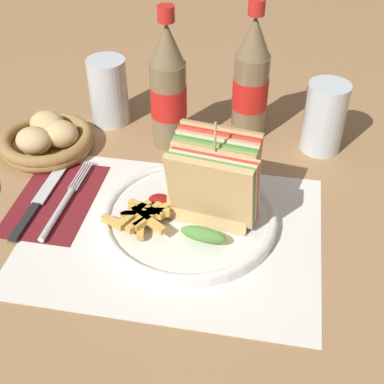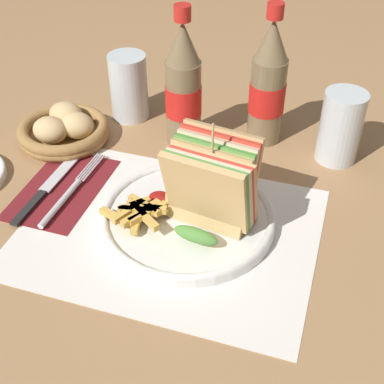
{
  "view_description": "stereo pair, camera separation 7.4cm",
  "coord_description": "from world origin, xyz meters",
  "px_view_note": "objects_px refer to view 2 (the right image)",
  "views": [
    {
      "loc": [
        0.12,
        -0.52,
        0.51
      ],
      "look_at": [
        0.02,
        0.04,
        0.04
      ],
      "focal_mm": 50.0,
      "sensor_mm": 36.0,
      "label": 1
    },
    {
      "loc": [
        0.19,
        -0.5,
        0.51
      ],
      "look_at": [
        0.02,
        0.04,
        0.04
      ],
      "focal_mm": 50.0,
      "sensor_mm": 36.0,
      "label": 2
    }
  ],
  "objects_px": {
    "coke_bottle_far": "(268,86)",
    "glass_near": "(341,127)",
    "fork": "(68,194)",
    "knife": "(50,185)",
    "club_sandwich": "(211,185)",
    "coke_bottle_near": "(183,88)",
    "plate_main": "(188,217)",
    "glass_far": "(129,91)",
    "bread_basket": "(64,130)"
  },
  "relations": [
    {
      "from": "fork",
      "to": "knife",
      "type": "xyz_separation_m",
      "value": [
        -0.04,
        0.02,
        -0.0
      ]
    },
    {
      "from": "plate_main",
      "to": "glass_far",
      "type": "relative_size",
      "value": 2.08
    },
    {
      "from": "club_sandwich",
      "to": "glass_far",
      "type": "xyz_separation_m",
      "value": [
        -0.22,
        0.24,
        -0.02
      ]
    },
    {
      "from": "coke_bottle_near",
      "to": "club_sandwich",
      "type": "bearing_deg",
      "value": -62.0
    },
    {
      "from": "club_sandwich",
      "to": "bread_basket",
      "type": "bearing_deg",
      "value": 155.76
    },
    {
      "from": "club_sandwich",
      "to": "glass_far",
      "type": "distance_m",
      "value": 0.33
    },
    {
      "from": "plate_main",
      "to": "bread_basket",
      "type": "relative_size",
      "value": 1.6
    },
    {
      "from": "coke_bottle_far",
      "to": "glass_near",
      "type": "relative_size",
      "value": 1.99
    },
    {
      "from": "plate_main",
      "to": "glass_near",
      "type": "bearing_deg",
      "value": 51.06
    },
    {
      "from": "glass_near",
      "to": "plate_main",
      "type": "bearing_deg",
      "value": -128.94
    },
    {
      "from": "plate_main",
      "to": "glass_far",
      "type": "distance_m",
      "value": 0.31
    },
    {
      "from": "club_sandwich",
      "to": "fork",
      "type": "relative_size",
      "value": 0.84
    },
    {
      "from": "plate_main",
      "to": "coke_bottle_near",
      "type": "xyz_separation_m",
      "value": [
        -0.07,
        0.19,
        0.09
      ]
    },
    {
      "from": "plate_main",
      "to": "coke_bottle_near",
      "type": "distance_m",
      "value": 0.23
    },
    {
      "from": "coke_bottle_far",
      "to": "glass_near",
      "type": "xyz_separation_m",
      "value": [
        0.12,
        -0.02,
        -0.04
      ]
    },
    {
      "from": "club_sandwich",
      "to": "coke_bottle_near",
      "type": "relative_size",
      "value": 0.65
    },
    {
      "from": "bread_basket",
      "to": "fork",
      "type": "bearing_deg",
      "value": -60.48
    },
    {
      "from": "knife",
      "to": "club_sandwich",
      "type": "bearing_deg",
      "value": -0.1
    },
    {
      "from": "plate_main",
      "to": "coke_bottle_far",
      "type": "xyz_separation_m",
      "value": [
        0.06,
        0.24,
        0.09
      ]
    },
    {
      "from": "knife",
      "to": "glass_near",
      "type": "xyz_separation_m",
      "value": [
        0.4,
        0.21,
        0.05
      ]
    },
    {
      "from": "coke_bottle_far",
      "to": "bread_basket",
      "type": "xyz_separation_m",
      "value": [
        -0.32,
        -0.11,
        -0.08
      ]
    },
    {
      "from": "club_sandwich",
      "to": "knife",
      "type": "height_order",
      "value": "club_sandwich"
    },
    {
      "from": "plate_main",
      "to": "club_sandwich",
      "type": "distance_m",
      "value": 0.07
    },
    {
      "from": "club_sandwich",
      "to": "fork",
      "type": "bearing_deg",
      "value": -178.26
    },
    {
      "from": "fork",
      "to": "glass_far",
      "type": "xyz_separation_m",
      "value": [
        -0.0,
        0.25,
        0.04
      ]
    },
    {
      "from": "coke_bottle_far",
      "to": "glass_near",
      "type": "height_order",
      "value": "coke_bottle_far"
    },
    {
      "from": "fork",
      "to": "coke_bottle_near",
      "type": "bearing_deg",
      "value": 61.72
    },
    {
      "from": "glass_near",
      "to": "club_sandwich",
      "type": "bearing_deg",
      "value": -123.92
    },
    {
      "from": "club_sandwich",
      "to": "glass_near",
      "type": "bearing_deg",
      "value": 56.08
    },
    {
      "from": "coke_bottle_near",
      "to": "glass_far",
      "type": "height_order",
      "value": "coke_bottle_near"
    },
    {
      "from": "coke_bottle_far",
      "to": "coke_bottle_near",
      "type": "bearing_deg",
      "value": -158.47
    },
    {
      "from": "club_sandwich",
      "to": "bread_basket",
      "type": "height_order",
      "value": "club_sandwich"
    },
    {
      "from": "plate_main",
      "to": "glass_far",
      "type": "xyz_separation_m",
      "value": [
        -0.19,
        0.24,
        0.04
      ]
    },
    {
      "from": "glass_near",
      "to": "glass_far",
      "type": "distance_m",
      "value": 0.37
    },
    {
      "from": "plate_main",
      "to": "coke_bottle_far",
      "type": "height_order",
      "value": "coke_bottle_far"
    },
    {
      "from": "coke_bottle_near",
      "to": "glass_near",
      "type": "height_order",
      "value": "coke_bottle_near"
    },
    {
      "from": "knife",
      "to": "plate_main",
      "type": "bearing_deg",
      "value": -0.97
    },
    {
      "from": "glass_near",
      "to": "bread_basket",
      "type": "relative_size",
      "value": 0.77
    },
    {
      "from": "club_sandwich",
      "to": "fork",
      "type": "height_order",
      "value": "club_sandwich"
    },
    {
      "from": "fork",
      "to": "plate_main",
      "type": "bearing_deg",
      "value": 3.11
    },
    {
      "from": "plate_main",
      "to": "coke_bottle_near",
      "type": "relative_size",
      "value": 1.05
    },
    {
      "from": "glass_near",
      "to": "bread_basket",
      "type": "height_order",
      "value": "glass_near"
    },
    {
      "from": "coke_bottle_near",
      "to": "glass_far",
      "type": "xyz_separation_m",
      "value": [
        -0.12,
        0.05,
        -0.05
      ]
    },
    {
      "from": "plate_main",
      "to": "knife",
      "type": "xyz_separation_m",
      "value": [
        -0.22,
        0.01,
        -0.0
      ]
    },
    {
      "from": "glass_near",
      "to": "glass_far",
      "type": "bearing_deg",
      "value": 176.88
    },
    {
      "from": "coke_bottle_near",
      "to": "bread_basket",
      "type": "height_order",
      "value": "coke_bottle_near"
    },
    {
      "from": "club_sandwich",
      "to": "glass_near",
      "type": "xyz_separation_m",
      "value": [
        0.15,
        0.22,
        -0.01
      ]
    },
    {
      "from": "bread_basket",
      "to": "knife",
      "type": "bearing_deg",
      "value": -72.12
    },
    {
      "from": "plate_main",
      "to": "bread_basket",
      "type": "distance_m",
      "value": 0.3
    },
    {
      "from": "plate_main",
      "to": "knife",
      "type": "bearing_deg",
      "value": 177.23
    }
  ]
}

